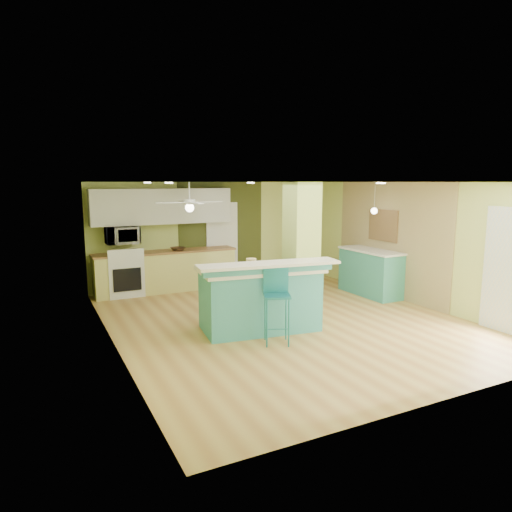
% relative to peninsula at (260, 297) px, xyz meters
% --- Properties ---
extents(floor, '(6.00, 7.00, 0.01)m').
position_rel_peninsula_xyz_m(floor, '(0.63, 0.25, -0.58)').
color(floor, '#A7753A').
rests_on(floor, ground).
extents(ceiling, '(6.00, 7.00, 0.01)m').
position_rel_peninsula_xyz_m(ceiling, '(0.63, 0.25, 1.93)').
color(ceiling, white).
rests_on(ceiling, wall_back).
extents(wall_back, '(6.00, 0.01, 2.50)m').
position_rel_peninsula_xyz_m(wall_back, '(0.63, 3.75, 0.68)').
color(wall_back, '#C5D371').
rests_on(wall_back, floor).
extents(wall_front, '(6.00, 0.01, 2.50)m').
position_rel_peninsula_xyz_m(wall_front, '(0.63, -3.26, 0.68)').
color(wall_front, '#C5D371').
rests_on(wall_front, floor).
extents(wall_left, '(0.01, 7.00, 2.50)m').
position_rel_peninsula_xyz_m(wall_left, '(-2.37, 0.25, 0.68)').
color(wall_left, '#C5D371').
rests_on(wall_left, floor).
extents(wall_right, '(0.01, 7.00, 2.50)m').
position_rel_peninsula_xyz_m(wall_right, '(3.64, 0.25, 0.68)').
color(wall_right, '#C5D371').
rests_on(wall_right, floor).
extents(wood_panel, '(0.02, 3.40, 2.50)m').
position_rel_peninsula_xyz_m(wood_panel, '(3.62, 0.85, 0.68)').
color(wood_panel, '#907A52').
rests_on(wood_panel, floor).
extents(olive_accent, '(2.20, 0.02, 2.50)m').
position_rel_peninsula_xyz_m(olive_accent, '(0.83, 3.74, 0.68)').
color(olive_accent, '#3E441B').
rests_on(olive_accent, floor).
extents(interior_door, '(0.82, 0.05, 2.00)m').
position_rel_peninsula_xyz_m(interior_door, '(0.83, 3.71, 0.43)').
color(interior_door, white).
rests_on(interior_door, floor).
extents(column, '(0.55, 0.55, 2.50)m').
position_rel_peninsula_xyz_m(column, '(1.28, 0.75, 0.68)').
color(column, '#ABC35A').
rests_on(column, floor).
extents(kitchen_run, '(3.25, 0.63, 0.94)m').
position_rel_peninsula_xyz_m(kitchen_run, '(-0.67, 3.45, -0.10)').
color(kitchen_run, '#D9D471').
rests_on(kitchen_run, floor).
extents(stove, '(0.76, 0.66, 1.08)m').
position_rel_peninsula_xyz_m(stove, '(-1.62, 3.44, -0.11)').
color(stove, white).
rests_on(stove, floor).
extents(upper_cabinets, '(3.20, 0.34, 0.80)m').
position_rel_peninsula_xyz_m(upper_cabinets, '(-0.67, 3.57, 1.38)').
color(upper_cabinets, silver).
rests_on(upper_cabinets, wall_back).
extents(microwave, '(0.70, 0.48, 0.39)m').
position_rel_peninsula_xyz_m(microwave, '(-1.62, 3.45, 0.78)').
color(microwave, silver).
rests_on(microwave, wall_back).
extents(ceiling_fan, '(1.41, 1.41, 0.61)m').
position_rel_peninsula_xyz_m(ceiling_fan, '(-0.47, 2.25, 1.51)').
color(ceiling_fan, white).
rests_on(ceiling_fan, ceiling).
extents(pendant_lamp, '(0.14, 0.14, 0.69)m').
position_rel_peninsula_xyz_m(pendant_lamp, '(3.28, 1.00, 1.31)').
color(pendant_lamp, silver).
rests_on(pendant_lamp, ceiling).
extents(wall_decor, '(0.03, 0.90, 0.70)m').
position_rel_peninsula_xyz_m(wall_decor, '(3.60, 1.05, 0.98)').
color(wall_decor, brown).
rests_on(wall_decor, wood_panel).
extents(peninsula, '(2.35, 1.49, 1.23)m').
position_rel_peninsula_xyz_m(peninsula, '(0.00, 0.00, 0.00)').
color(peninsula, teal).
rests_on(peninsula, floor).
extents(bar_stool, '(0.52, 0.52, 1.20)m').
position_rel_peninsula_xyz_m(bar_stool, '(-0.05, -0.66, 0.23)').
color(bar_stool, '#1C7381').
rests_on(bar_stool, floor).
extents(side_counter, '(0.67, 1.58, 1.02)m').
position_rel_peninsula_xyz_m(side_counter, '(3.33, 1.08, -0.06)').
color(side_counter, teal).
rests_on(side_counter, floor).
extents(fruit_bowl, '(0.42, 0.42, 0.08)m').
position_rel_peninsula_xyz_m(fruit_bowl, '(-0.40, 3.36, 0.41)').
color(fruit_bowl, '#3A2717').
rests_on(fruit_bowl, kitchen_run).
extents(canister, '(0.17, 0.17, 0.17)m').
position_rel_peninsula_xyz_m(canister, '(-0.15, 0.02, 0.59)').
color(canister, gold).
rests_on(canister, peninsula).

